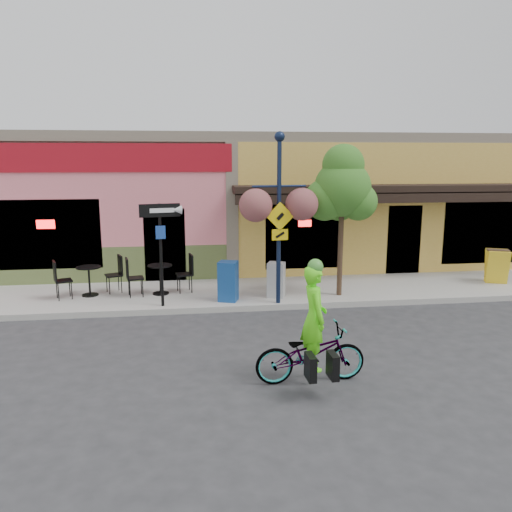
{
  "coord_description": "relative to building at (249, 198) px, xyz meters",
  "views": [
    {
      "loc": [
        -2.25,
        -11.29,
        3.74
      ],
      "look_at": [
        -0.68,
        0.5,
        1.4
      ],
      "focal_mm": 35.0,
      "sensor_mm": 36.0,
      "label": 1
    }
  ],
  "objects": [
    {
      "name": "cafe_set_left",
      "position": [
        -4.93,
        -5.51,
        -1.59
      ],
      "size": [
        1.9,
        1.42,
        1.03
      ],
      "primitive_type": null,
      "rotation": [
        0.0,
        0.0,
        0.37
      ],
      "color": "black",
      "rests_on": "sidewalk"
    },
    {
      "name": "one_way_sign",
      "position": [
        -2.97,
        -6.73,
        -0.84
      ],
      "size": [
        0.99,
        0.39,
        2.53
      ],
      "primitive_type": null,
      "rotation": [
        0.0,
        0.0,
        0.19
      ],
      "color": "black",
      "rests_on": "sidewalk"
    },
    {
      "name": "bicycle",
      "position": [
        -0.29,
        -11.05,
        -1.76
      ],
      "size": [
        1.9,
        0.71,
        0.99
      ],
      "primitive_type": "imported",
      "rotation": [
        0.0,
        0.0,
        1.6
      ],
      "color": "maroon",
      "rests_on": "ground"
    },
    {
      "name": "newspaper_box_grey",
      "position": [
        -0.05,
        -6.29,
        -1.64
      ],
      "size": [
        0.54,
        0.52,
        0.92
      ],
      "primitive_type": null,
      "rotation": [
        0.0,
        0.0,
        -0.36
      ],
      "color": "#ADADAD",
      "rests_on": "sidewalk"
    },
    {
      "name": "curb",
      "position": [
        0.0,
        -6.95,
        -2.17
      ],
      "size": [
        24.0,
        0.12,
        0.15
      ],
      "primitive_type": "cube",
      "color": "#A8A59E",
      "rests_on": "ground"
    },
    {
      "name": "sandwich_board",
      "position": [
        6.52,
        -5.82,
        -1.6
      ],
      "size": [
        0.72,
        0.63,
        0.99
      ],
      "primitive_type": null,
      "rotation": [
        0.0,
        0.0,
        -0.39
      ],
      "color": "yellow",
      "rests_on": "sidewalk"
    },
    {
      "name": "newspaper_box_blue",
      "position": [
        -1.32,
        -6.49,
        -1.59
      ],
      "size": [
        0.57,
        0.54,
        1.02
      ],
      "primitive_type": null,
      "rotation": [
        0.0,
        0.0,
        -0.33
      ],
      "color": "navy",
      "rests_on": "sidewalk"
    },
    {
      "name": "cyclist_rider",
      "position": [
        -0.24,
        -11.05,
        -1.36
      ],
      "size": [
        0.44,
        0.66,
        1.77
      ],
      "primitive_type": "imported",
      "rotation": [
        0.0,
        0.0,
        1.6
      ],
      "color": "#5FFF1A",
      "rests_on": "ground"
    },
    {
      "name": "lamp_post",
      "position": [
        -0.09,
        -6.84,
        0.01
      ],
      "size": [
        1.4,
        0.67,
        4.23
      ],
      "primitive_type": null,
      "rotation": [
        0.0,
        0.0,
        0.1
      ],
      "color": "#111D38",
      "rests_on": "sidewalk"
    },
    {
      "name": "street_tree",
      "position": [
        1.65,
        -6.32,
        -0.1
      ],
      "size": [
        1.78,
        1.78,
        4.0
      ],
      "primitive_type": null,
      "rotation": [
        0.0,
        0.0,
        0.15
      ],
      "color": "#3D7A26",
      "rests_on": "sidewalk"
    },
    {
      "name": "cafe_set_right",
      "position": [
        -3.08,
        -5.6,
        -1.58
      ],
      "size": [
        1.88,
        1.21,
        1.04
      ],
      "primitive_type": null,
      "rotation": [
        0.0,
        0.0,
        0.21
      ],
      "color": "black",
      "rests_on": "sidewalk"
    },
    {
      "name": "ground",
      "position": [
        0.0,
        -7.5,
        -2.25
      ],
      "size": [
        90.0,
        90.0,
        0.0
      ],
      "primitive_type": "plane",
      "color": "#2D2D30",
      "rests_on": "ground"
    },
    {
      "name": "building",
      "position": [
        0.0,
        0.0,
        0.0
      ],
      "size": [
        18.2,
        8.2,
        4.5
      ],
      "primitive_type": null,
      "color": "#E9737F",
      "rests_on": "ground"
    },
    {
      "name": "sidewalk",
      "position": [
        0.0,
        -5.5,
        -2.17
      ],
      "size": [
        24.0,
        3.0,
        0.15
      ],
      "primitive_type": "cube",
      "color": "#9E9B93",
      "rests_on": "ground"
    }
  ]
}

